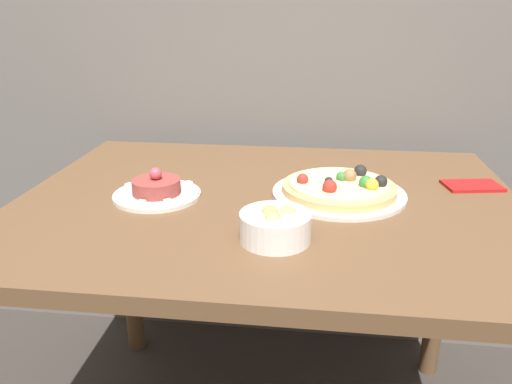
% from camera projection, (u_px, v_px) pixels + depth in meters
% --- Properties ---
extents(dining_table, '(1.16, 0.89, 0.77)m').
position_uv_depth(dining_table, '(268.00, 238.00, 1.20)').
color(dining_table, brown).
rests_on(dining_table, ground_plane).
extents(pizza_plate, '(0.31, 0.31, 0.06)m').
position_uv_depth(pizza_plate, '(340.00, 189.00, 1.17)').
color(pizza_plate, silver).
rests_on(pizza_plate, dining_table).
extents(tartare_plate, '(0.20, 0.20, 0.07)m').
position_uv_depth(tartare_plate, '(157.00, 190.00, 1.16)').
color(tartare_plate, silver).
rests_on(tartare_plate, dining_table).
extents(small_bowl, '(0.14, 0.14, 0.07)m').
position_uv_depth(small_bowl, '(275.00, 226.00, 0.94)').
color(small_bowl, white).
rests_on(small_bowl, dining_table).
extents(napkin, '(0.15, 0.10, 0.01)m').
position_uv_depth(napkin, '(472.00, 186.00, 1.23)').
color(napkin, red).
rests_on(napkin, dining_table).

